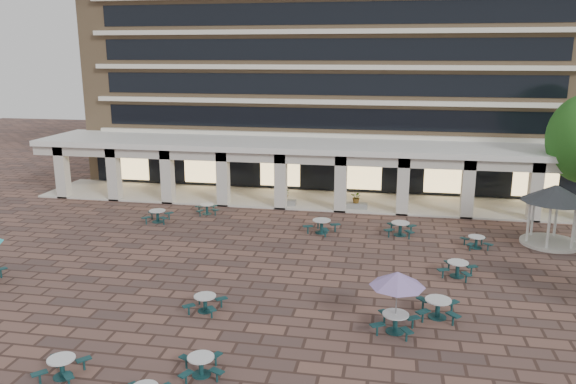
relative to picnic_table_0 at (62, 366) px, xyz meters
name	(u,v)px	position (x,y,z in m)	size (l,w,h in m)	color
ground	(274,276)	(5.22, 10.02, -0.42)	(120.00, 120.00, 0.00)	brown
apartment_building	(333,31)	(5.22, 35.49, 12.18)	(40.00, 15.50, 25.20)	#A0805A
retail_arcade	(315,161)	(5.22, 24.82, 2.58)	(42.00, 6.60, 4.40)	white
picnic_table_0	(62,366)	(0.00, 0.00, 0.00)	(1.63, 1.63, 0.70)	#143B3E
picnic_table_1	(201,364)	(4.60, 0.98, 0.00)	(1.88, 1.88, 0.70)	#143B3E
picnic_table_3	(438,307)	(12.86, 6.90, 0.07)	(1.90, 1.90, 0.82)	#143B3E
picnic_table_5	(205,302)	(3.15, 5.70, 0.01)	(1.70, 1.70, 0.71)	#143B3E
picnic_table_6	(397,281)	(11.12, 5.31, 1.72)	(2.18, 2.18, 2.52)	#143B3E
picnic_table_7	(458,268)	(14.13, 11.64, 0.04)	(2.05, 2.05, 0.77)	#143B3E
picnic_table_8	(158,215)	(-4.14, 17.62, 0.05)	(1.89, 1.89, 0.79)	#143B3E
picnic_table_9	(322,225)	(6.67, 17.31, 0.08)	(2.28, 2.28, 0.83)	#143B3E
picnic_table_10	(400,228)	(11.41, 17.70, 0.07)	(1.98, 1.98, 0.82)	#143B3E
picnic_table_12	(207,208)	(-1.58, 20.02, 0.00)	(1.90, 1.90, 0.70)	#143B3E
picnic_table_13	(476,241)	(15.62, 16.18, -0.01)	(1.73, 1.73, 0.68)	#143B3E
gazebo	(555,200)	(19.93, 17.65, 2.20)	(3.74, 3.74, 3.48)	beige
planter_left	(285,199)	(3.35, 22.92, 0.11)	(1.50, 0.65, 1.29)	gray
planter_right	(356,202)	(8.43, 22.92, 0.16)	(1.50, 0.91, 1.35)	gray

